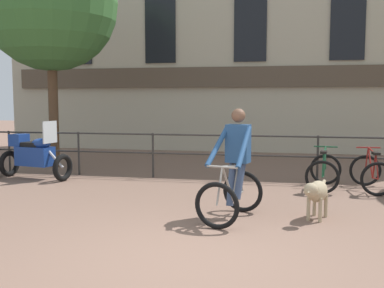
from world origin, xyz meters
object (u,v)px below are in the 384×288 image
(dog, at_px, (316,192))
(parked_bicycle_mid_left, at_px, (371,173))
(cyclist_with_bike, at_px, (234,169))
(parked_bicycle_near_lamp, at_px, (324,172))
(parked_motorcycle, at_px, (34,155))

(dog, bearing_deg, parked_bicycle_mid_left, 82.17)
(cyclist_with_bike, xyz_separation_m, dog, (1.25, 0.11, -0.33))
(cyclist_with_bike, relative_size, parked_bicycle_near_lamp, 1.42)
(parked_motorcycle, xyz_separation_m, parked_bicycle_near_lamp, (6.48, 0.05, -0.20))
(cyclist_with_bike, distance_m, dog, 1.30)
(parked_motorcycle, bearing_deg, parked_bicycle_near_lamp, -77.47)
(dog, distance_m, parked_motorcycle, 6.60)
(parked_bicycle_near_lamp, bearing_deg, parked_bicycle_mid_left, -171.14)
(parked_bicycle_near_lamp, bearing_deg, cyclist_with_bike, 67.46)
(cyclist_with_bike, bearing_deg, dog, 19.90)
(dog, xyz_separation_m, parked_bicycle_near_lamp, (0.34, 2.49, -0.07))
(parked_bicycle_mid_left, bearing_deg, parked_bicycle_near_lamp, -2.64)
(cyclist_with_bike, relative_size, dog, 1.82)
(cyclist_with_bike, relative_size, parked_motorcycle, 0.95)
(cyclist_with_bike, xyz_separation_m, parked_bicycle_near_lamp, (1.59, 2.60, -0.41))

